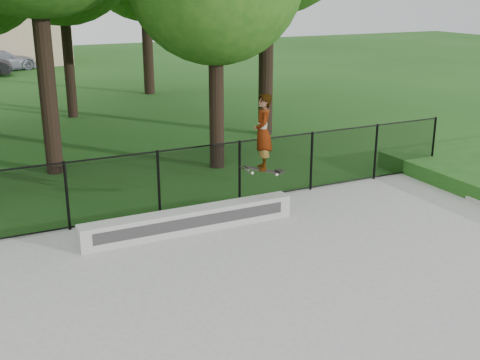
{
  "coord_description": "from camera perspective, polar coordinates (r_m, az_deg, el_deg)",
  "views": [
    {
      "loc": [
        -3.97,
        -6.26,
        4.93
      ],
      "look_at": [
        1.17,
        4.2,
        1.2
      ],
      "focal_mm": 45.0,
      "sensor_mm": 36.0,
      "label": 1
    }
  ],
  "objects": [
    {
      "name": "chainlink_fence",
      "position": [
        13.44,
        -7.71,
        -0.27
      ],
      "size": [
        16.06,
        0.06,
        1.5
      ],
      "color": "black",
      "rests_on": "concrete_slab"
    },
    {
      "name": "skater_airborne",
      "position": [
        12.79,
        2.18,
        4.41
      ],
      "size": [
        0.81,
        0.7,
        1.84
      ],
      "color": "black",
      "rests_on": "ground"
    },
    {
      "name": "ground",
      "position": [
        8.9,
        5.37,
        -15.97
      ],
      "size": [
        100.0,
        100.0,
        0.0
      ],
      "primitive_type": "plane",
      "color": "#1E4F16",
      "rests_on": "ground"
    },
    {
      "name": "grind_ledge",
      "position": [
        12.62,
        -4.79,
        -3.83
      ],
      "size": [
        4.62,
        0.4,
        0.48
      ],
      "primitive_type": "cube",
      "color": "#ACABA7",
      "rests_on": "concrete_slab"
    },
    {
      "name": "concrete_slab",
      "position": [
        8.89,
        5.38,
        -15.81
      ],
      "size": [
        14.0,
        12.0,
        0.06
      ],
      "primitive_type": "cube",
      "color": "#9D9D98",
      "rests_on": "ground"
    },
    {
      "name": "car_c",
      "position": [
        40.62,
        -21.84,
        10.47
      ],
      "size": [
        4.54,
        3.29,
        1.31
      ],
      "primitive_type": "imported",
      "rotation": [
        0.0,
        0.0,
        1.96
      ],
      "color": "#8F93A2",
      "rests_on": "ground"
    }
  ]
}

